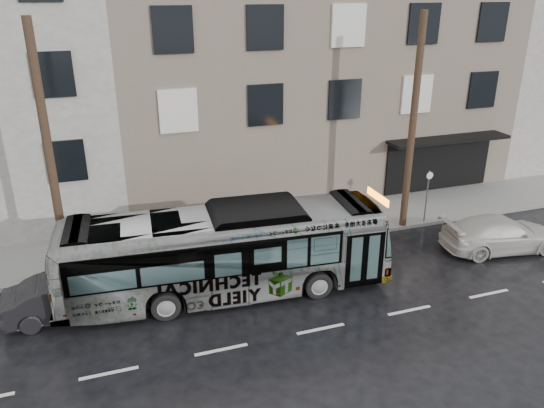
{
  "coord_description": "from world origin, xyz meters",
  "views": [
    {
      "loc": [
        -5.92,
        -15.15,
        9.92
      ],
      "look_at": [
        0.09,
        2.5,
        2.29
      ],
      "focal_mm": 35.0,
      "sensor_mm": 36.0,
      "label": 1
    }
  ],
  "objects": [
    {
      "name": "ground",
      "position": [
        0.0,
        0.0,
        0.0
      ],
      "size": [
        120.0,
        120.0,
        0.0
      ],
      "primitive_type": "plane",
      "color": "black",
      "rests_on": "ground"
    },
    {
      "name": "bus",
      "position": [
        -2.23,
        0.59,
        1.57
      ],
      "size": [
        11.44,
        3.46,
        3.14
      ],
      "primitive_type": "imported",
      "rotation": [
        0.0,
        0.0,
        1.5
      ],
      "color": "#B2B2B2",
      "rests_on": "ground"
    },
    {
      "name": "white_sedan",
      "position": [
        9.08,
        0.18,
        0.7
      ],
      "size": [
        5.08,
        2.62,
        1.41
      ],
      "primitive_type": "imported",
      "rotation": [
        0.0,
        0.0,
        1.43
      ],
      "color": "beige",
      "rests_on": "ground"
    },
    {
      "name": "utility_pole_rear",
      "position": [
        -7.5,
        3.3,
        4.65
      ],
      "size": [
        0.3,
        0.3,
        9.0
      ],
      "primitive_type": "cylinder",
      "color": "#432F21",
      "rests_on": "sidewalk"
    },
    {
      "name": "utility_pole_front",
      "position": [
        6.5,
        3.3,
        4.65
      ],
      "size": [
        0.3,
        0.3,
        9.0
      ],
      "primitive_type": "cylinder",
      "color": "#432F21",
      "rests_on": "sidewalk"
    },
    {
      "name": "dark_sedan",
      "position": [
        -7.29,
        0.83,
        0.7
      ],
      "size": [
        4.25,
        1.56,
        1.39
      ],
      "primitive_type": "imported",
      "rotation": [
        0.0,
        0.0,
        1.59
      ],
      "color": "black",
      "rests_on": "ground"
    },
    {
      "name": "sidewalk",
      "position": [
        0.0,
        4.9,
        0.07
      ],
      "size": [
        90.0,
        3.6,
        0.15
      ],
      "primitive_type": "cube",
      "color": "gray",
      "rests_on": "ground"
    },
    {
      "name": "building_taupe",
      "position": [
        5.0,
        12.7,
        5.5
      ],
      "size": [
        20.0,
        12.0,
        11.0
      ],
      "primitive_type": "cube",
      "color": "gray",
      "rests_on": "ground"
    },
    {
      "name": "sign_post",
      "position": [
        7.6,
        3.3,
        1.35
      ],
      "size": [
        0.06,
        0.06,
        2.4
      ],
      "primitive_type": "cylinder",
      "color": "slate",
      "rests_on": "sidewalk"
    }
  ]
}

